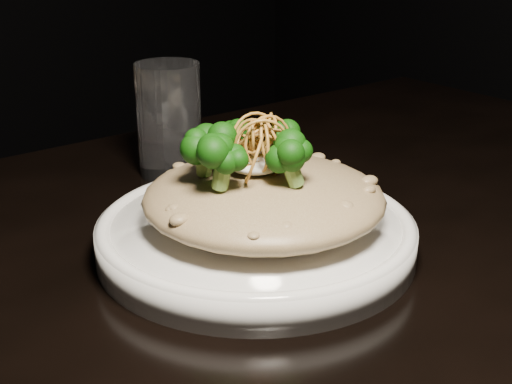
# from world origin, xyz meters

# --- Properties ---
(table) EXTENTS (1.10, 0.80, 0.75)m
(table) POSITION_xyz_m (0.00, 0.00, 0.67)
(table) COLOR black
(table) RESTS_ON ground
(plate) EXTENTS (0.27, 0.27, 0.03)m
(plate) POSITION_xyz_m (-0.08, 0.02, 0.76)
(plate) COLOR white
(plate) RESTS_ON table
(risotto) EXTENTS (0.20, 0.20, 0.04)m
(risotto) POSITION_xyz_m (-0.07, 0.02, 0.80)
(risotto) COLOR brown
(risotto) RESTS_ON plate
(broccoli) EXTENTS (0.12, 0.12, 0.04)m
(broccoli) POSITION_xyz_m (-0.08, 0.02, 0.84)
(broccoli) COLOR black
(broccoli) RESTS_ON risotto
(cheese) EXTENTS (0.05, 0.05, 0.01)m
(cheese) POSITION_xyz_m (-0.08, 0.02, 0.83)
(cheese) COLOR white
(cheese) RESTS_ON risotto
(shallots) EXTENTS (0.05, 0.05, 0.03)m
(shallots) POSITION_xyz_m (-0.08, 0.01, 0.85)
(shallots) COLOR #8B601D
(shallots) RESTS_ON cheese
(drinking_glass) EXTENTS (0.07, 0.07, 0.12)m
(drinking_glass) POSITION_xyz_m (-0.03, 0.23, 0.81)
(drinking_glass) COLOR white
(drinking_glass) RESTS_ON table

